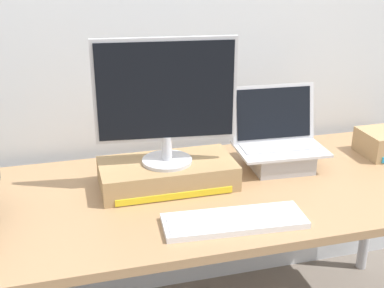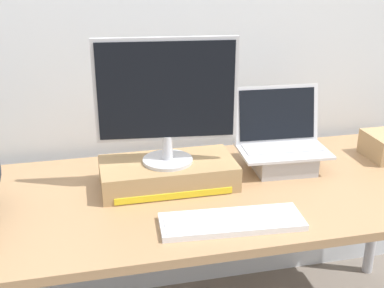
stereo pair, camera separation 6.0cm
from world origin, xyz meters
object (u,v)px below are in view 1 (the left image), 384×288
(desktop_monitor, at_px, (166,99))
(open_laptop, at_px, (279,151))
(external_keyboard, at_px, (234,221))
(toner_box_yellow, at_px, (167,174))

(desktop_monitor, xyz_separation_m, open_laptop, (0.45, 0.05, -0.26))
(external_keyboard, bearing_deg, open_laptop, 53.90)
(toner_box_yellow, bearing_deg, desktop_monitor, -98.88)
(open_laptop, bearing_deg, external_keyboard, -127.15)
(desktop_monitor, bearing_deg, external_keyboard, -59.45)
(open_laptop, distance_m, external_keyboard, 0.49)
(external_keyboard, bearing_deg, desktop_monitor, 118.15)
(toner_box_yellow, relative_size, open_laptop, 1.38)
(open_laptop, relative_size, external_keyboard, 0.76)
(desktop_monitor, height_order, open_laptop, desktop_monitor)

